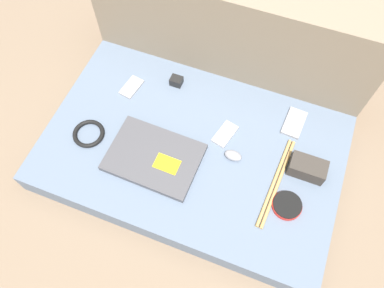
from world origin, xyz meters
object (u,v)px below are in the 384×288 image
object	(u,v)px
phone_silver	(225,134)
phone_black	(294,123)
computer_mouse	(233,155)
camera_pouch	(307,168)
charger_brick	(176,81)
laptop	(154,157)
speaker_puck	(287,205)
phone_small	(132,87)

from	to	relation	value
phone_silver	phone_black	size ratio (longest dim) A/B	0.90
computer_mouse	phone_black	size ratio (longest dim) A/B	0.50
phone_silver	computer_mouse	bearing A→B (deg)	-39.63
phone_silver	camera_pouch	distance (m)	0.32
charger_brick	phone_black	bearing A→B (deg)	-1.70
laptop	phone_silver	world-z (taller)	laptop
camera_pouch	charger_brick	size ratio (longest dim) A/B	2.66
speaker_puck	camera_pouch	size ratio (longest dim) A/B	0.81
phone_silver	phone_black	distance (m)	0.28
phone_black	camera_pouch	xyz separation A→B (m)	(0.09, -0.18, 0.03)
phone_small	speaker_puck	bearing A→B (deg)	-10.88
computer_mouse	phone_black	bearing A→B (deg)	53.15
phone_silver	speaker_puck	bearing A→B (deg)	-19.08
computer_mouse	phone_small	xyz separation A→B (m)	(-0.49, 0.15, -0.01)
computer_mouse	charger_brick	bearing A→B (deg)	145.14
speaker_puck	camera_pouch	world-z (taller)	camera_pouch
computer_mouse	charger_brick	world-z (taller)	charger_brick
phone_black	phone_silver	bearing A→B (deg)	-144.47
phone_black	phone_small	xyz separation A→B (m)	(-0.66, -0.07, -0.00)
computer_mouse	phone_small	world-z (taller)	computer_mouse
camera_pouch	phone_silver	bearing A→B (deg)	173.13
phone_silver	phone_black	bearing A→B (deg)	45.99
laptop	phone_silver	xyz separation A→B (m)	(0.21, 0.19, -0.01)
computer_mouse	phone_silver	size ratio (longest dim) A/B	0.56
phone_silver	charger_brick	world-z (taller)	charger_brick
computer_mouse	phone_silver	xyz separation A→B (m)	(-0.06, 0.08, -0.01)
computer_mouse	phone_small	bearing A→B (deg)	164.25
camera_pouch	laptop	bearing A→B (deg)	-164.37
laptop	speaker_puck	world-z (taller)	laptop
computer_mouse	camera_pouch	size ratio (longest dim) A/B	0.51
speaker_puck	charger_brick	size ratio (longest dim) A/B	2.15
phone_small	charger_brick	bearing A→B (deg)	37.00
phone_black	charger_brick	bearing A→B (deg)	-177.85
laptop	charger_brick	distance (m)	0.35
laptop	charger_brick	size ratio (longest dim) A/B	6.97
computer_mouse	speaker_puck	size ratio (longest dim) A/B	0.64
camera_pouch	charger_brick	world-z (taller)	camera_pouch
phone_black	charger_brick	size ratio (longest dim) A/B	2.71
camera_pouch	charger_brick	distance (m)	0.62
phone_silver	charger_brick	distance (m)	0.31
phone_silver	charger_brick	bearing A→B (deg)	163.22
laptop	phone_black	xyz separation A→B (m)	(0.45, 0.33, -0.01)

